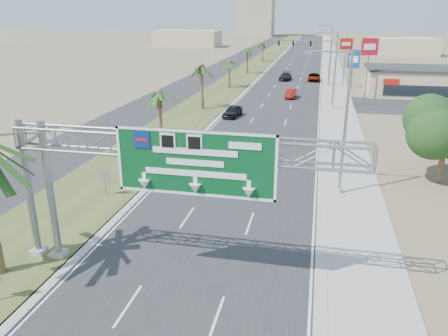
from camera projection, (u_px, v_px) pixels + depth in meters
road at (299, 63)px, 113.72m from camera, size 12.00×300.00×0.02m
sidewalk_right at (332, 63)px, 112.01m from camera, size 4.00×300.00×0.10m
median_grass at (260, 62)px, 115.69m from camera, size 7.00×300.00×0.12m
opposing_road at (235, 61)px, 117.10m from camera, size 8.00×300.00×0.02m
sign_gantry at (164, 157)px, 19.73m from camera, size 16.75×1.24×7.50m
palm_row_b at (159, 93)px, 42.12m from camera, size 3.99×3.99×5.95m
palm_row_c at (202, 66)px, 56.61m from camera, size 3.99×3.99×6.75m
palm_row_d at (229, 62)px, 73.60m from camera, size 3.99×3.99×5.45m
palm_row_e at (247, 49)px, 90.88m from camera, size 3.99×3.99×6.15m
palm_row_f at (263, 44)px, 114.03m from camera, size 3.99×3.99×5.75m
streetlight_near at (342, 130)px, 29.64m from camera, size 3.27×0.44×10.00m
streetlight_mid at (333, 74)px, 57.27m from camera, size 3.27×0.44×10.00m
streetlight_far at (330, 52)px, 90.43m from camera, size 3.27×0.44×10.00m
signal_mast at (318, 58)px, 76.04m from camera, size 10.28×0.71×8.00m
store_building at (426, 82)px, 68.15m from camera, size 18.00×10.00×4.00m
oak_near at (448, 124)px, 31.85m from camera, size 4.50×4.50×6.80m
median_signback_b at (105, 178)px, 30.18m from camera, size 0.75×0.08×2.08m
tower_distant at (256, 3)px, 243.17m from camera, size 20.00×16.00×35.00m
building_distant_left at (188, 39)px, 167.72m from camera, size 24.00×14.00×6.00m
building_distant_right at (402, 47)px, 134.55m from camera, size 20.00×12.00×5.00m
car_left_lane at (233, 111)px, 54.09m from camera, size 2.18×4.30×1.40m
car_mid_lane at (291, 94)px, 66.17m from camera, size 1.55×4.10×1.34m
car_right_lane at (314, 77)px, 83.04m from camera, size 2.40×5.01×1.38m
car_far at (285, 77)px, 83.81m from camera, size 2.28×4.94×1.40m
pole_sign_red_near at (369, 51)px, 62.55m from camera, size 2.40×0.88×9.06m
pole_sign_blue at (354, 60)px, 72.98m from camera, size 2.02×0.75×6.64m
pole_sign_red_far at (346, 48)px, 74.29m from camera, size 2.18×0.98×8.38m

